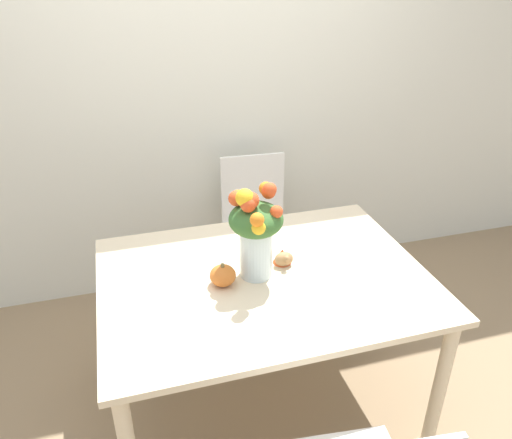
{
  "coord_description": "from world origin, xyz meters",
  "views": [
    {
      "loc": [
        -0.54,
        -1.73,
        2.01
      ],
      "look_at": [
        -0.03,
        0.02,
        1.04
      ],
      "focal_mm": 35.0,
      "sensor_mm": 36.0,
      "label": 1
    }
  ],
  "objects": [
    {
      "name": "ground_plane",
      "position": [
        0.0,
        0.0,
        0.0
      ],
      "size": [
        12.0,
        12.0,
        0.0
      ],
      "primitive_type": "plane",
      "color": "#8E7556"
    },
    {
      "name": "wall_back",
      "position": [
        0.0,
        1.22,
        1.35
      ],
      "size": [
        8.0,
        0.06,
        2.7
      ],
      "color": "silver",
      "rests_on": "ground_plane"
    },
    {
      "name": "dining_table",
      "position": [
        0.0,
        0.0,
        0.68
      ],
      "size": [
        1.42,
        1.05,
        0.77
      ],
      "color": "beige",
      "rests_on": "ground_plane"
    },
    {
      "name": "flower_vase",
      "position": [
        -0.03,
        0.02,
        0.99
      ],
      "size": [
        0.23,
        0.3,
        0.43
      ],
      "color": "silver",
      "rests_on": "dining_table"
    },
    {
      "name": "pumpkin",
      "position": [
        -0.19,
        -0.01,
        0.81
      ],
      "size": [
        0.11,
        0.11,
        0.1
      ],
      "color": "orange",
      "rests_on": "dining_table"
    },
    {
      "name": "turkey_figurine",
      "position": [
        0.11,
        0.07,
        0.8
      ],
      "size": [
        0.09,
        0.11,
        0.07
      ],
      "color": "#A87A4C",
      "rests_on": "dining_table"
    },
    {
      "name": "dining_chair_near_window",
      "position": [
        0.23,
        0.88,
        0.49
      ],
      "size": [
        0.44,
        0.44,
        0.94
      ],
      "rotation": [
        0.0,
        0.0,
        -0.06
      ],
      "color": "white",
      "rests_on": "ground_plane"
    }
  ]
}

